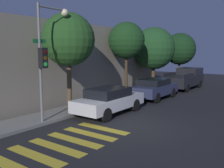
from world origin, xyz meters
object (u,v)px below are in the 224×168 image
Objects in this scene: traffic_light_pole at (47,48)px; tree_near_corner at (68,40)px; pickup_truck at (185,78)px; sedan_middle at (154,88)px; tree_behind_truck at (180,49)px; tree_midblock at (126,41)px; tree_far_end at (154,49)px; sedan_near_corner at (109,100)px.

tree_near_corner is at bearing 21.17° from traffic_light_pole.
traffic_light_pole is 1.01× the size of pickup_truck.
tree_near_corner is (-6.25, 2.09, 3.19)m from sedan_middle.
pickup_truck is 5.17m from tree_behind_truck.
pickup_truck is 13.05m from tree_near_corner.
tree_midblock is 10.61m from tree_behind_truck.
tree_far_end is (4.43, 0.00, -0.52)m from tree_midblock.
traffic_light_pole is at bearing -176.19° from tree_far_end.
pickup_truck is at bearing -151.71° from tree_behind_truck.
tree_far_end is at bearing 3.81° from traffic_light_pole.
tree_near_corner reaches higher than sedan_near_corner.
traffic_light_pole reaches higher than pickup_truck.
sedan_near_corner is at bearing -172.32° from tree_behind_truck.
pickup_truck is 1.01× the size of tree_behind_truck.
sedan_middle is at bearing -180.00° from pickup_truck.
sedan_middle is 10.76m from tree_behind_truck.
tree_behind_truck is at bearing 11.65° from sedan_middle.
tree_midblock reaches higher than tree_near_corner.
sedan_near_corner is 0.81× the size of pickup_truck.
tree_near_corner is at bearing 170.50° from pickup_truck.
tree_far_end is (4.00, 2.09, 2.84)m from sedan_middle.
sedan_middle is at bearing -8.62° from traffic_light_pole.
tree_midblock is (4.95, 2.09, 3.36)m from sedan_near_corner.
tree_midblock is 1.00× the size of tree_far_end.
sedan_near_corner is at bearing -157.04° from tree_midblock.
tree_midblock is 4.46m from tree_far_end.
tree_behind_truck is at bearing 2.55° from traffic_light_pole.
sedan_near_corner is 11.65m from pickup_truck.
pickup_truck is at bearing -17.35° from tree_midblock.
tree_behind_truck is (3.89, 2.09, 2.69)m from pickup_truck.
tree_far_end reaches higher than sedan_middle.
sedan_middle is at bearing -0.00° from sedan_near_corner.
tree_behind_truck is (10.16, 2.09, 2.85)m from sedan_middle.
tree_near_corner is 5.82m from tree_midblock.
traffic_light_pole is 8.91m from sedan_middle.
sedan_near_corner is at bearing -180.00° from pickup_truck.
traffic_light_pole reaches higher than tree_behind_truck.
sedan_middle is 5.33m from tree_far_end.
traffic_light_pole is 1.24× the size of sedan_near_corner.
tree_midblock is (7.94, 0.82, 0.61)m from traffic_light_pole.
traffic_light_pole is at bearing 157.05° from sedan_near_corner.
tree_near_corner reaches higher than pickup_truck.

